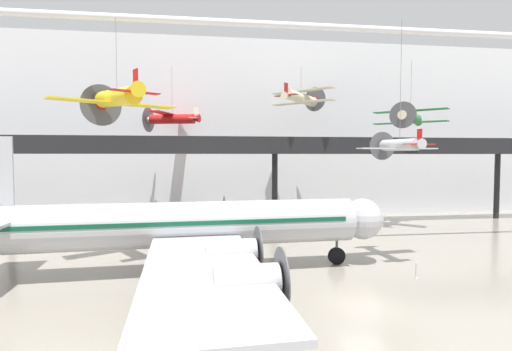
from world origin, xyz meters
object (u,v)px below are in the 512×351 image
(suspended_plane_red_highwing, at_px, (172,119))
(suspended_plane_silver_racer, at_px, (400,145))
(airliner_silver_main, at_px, (182,225))
(suspended_plane_green_biplane, at_px, (410,118))
(suspended_plane_yellow_lowwing, at_px, (117,98))
(suspended_plane_cream_biplane, at_px, (301,98))
(stanchion_barrier, at_px, (416,274))

(suspended_plane_red_highwing, height_order, suspended_plane_silver_racer, suspended_plane_red_highwing)
(airliner_silver_main, distance_m, suspended_plane_silver_racer, 17.77)
(suspended_plane_green_biplane, bearing_deg, suspended_plane_silver_racer, 12.56)
(airliner_silver_main, relative_size, suspended_plane_silver_racer, 3.25)
(airliner_silver_main, bearing_deg, suspended_plane_yellow_lowwing, 138.80)
(suspended_plane_cream_biplane, distance_m, stanchion_barrier, 26.85)
(suspended_plane_cream_biplane, bearing_deg, suspended_plane_yellow_lowwing, 175.93)
(suspended_plane_silver_racer, relative_size, stanchion_barrier, 10.09)
(suspended_plane_silver_racer, bearing_deg, suspended_plane_green_biplane, -37.94)
(airliner_silver_main, height_order, suspended_plane_silver_racer, suspended_plane_silver_racer)
(suspended_plane_green_biplane, relative_size, suspended_plane_red_highwing, 0.92)
(suspended_plane_cream_biplane, bearing_deg, airliner_silver_main, -168.03)
(suspended_plane_cream_biplane, distance_m, suspended_plane_silver_racer, 19.15)
(airliner_silver_main, xyz_separation_m, suspended_plane_cream_biplane, (13.48, 18.51, 11.94))
(suspended_plane_yellow_lowwing, relative_size, stanchion_barrier, 8.60)
(suspended_plane_cream_biplane, bearing_deg, suspended_plane_silver_racer, -121.48)
(suspended_plane_yellow_lowwing, bearing_deg, suspended_plane_green_biplane, -103.45)
(suspended_plane_silver_racer, distance_m, stanchion_barrier, 9.91)
(suspended_plane_yellow_lowwing, xyz_separation_m, suspended_plane_cream_biplane, (18.58, 14.46, 2.44))
(suspended_plane_silver_racer, bearing_deg, airliner_silver_main, 86.37)
(suspended_plane_green_biplane, height_order, suspended_plane_silver_racer, suspended_plane_green_biplane)
(airliner_silver_main, height_order, suspended_plane_yellow_lowwing, suspended_plane_yellow_lowwing)
(airliner_silver_main, bearing_deg, suspended_plane_green_biplane, 26.26)
(suspended_plane_cream_biplane, distance_m, suspended_plane_green_biplane, 12.75)
(suspended_plane_cream_biplane, height_order, suspended_plane_green_biplane, suspended_plane_cream_biplane)
(airliner_silver_main, height_order, suspended_plane_red_highwing, suspended_plane_red_highwing)
(airliner_silver_main, relative_size, stanchion_barrier, 32.82)
(airliner_silver_main, bearing_deg, suspended_plane_silver_racer, -0.46)
(suspended_plane_yellow_lowwing, height_order, suspended_plane_red_highwing, suspended_plane_yellow_lowwing)
(suspended_plane_green_biplane, xyz_separation_m, stanchion_barrier, (-9.17, -17.50, -12.29))
(suspended_plane_green_biplane, distance_m, stanchion_barrier, 23.27)
(airliner_silver_main, height_order, suspended_plane_cream_biplane, suspended_plane_cream_biplane)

